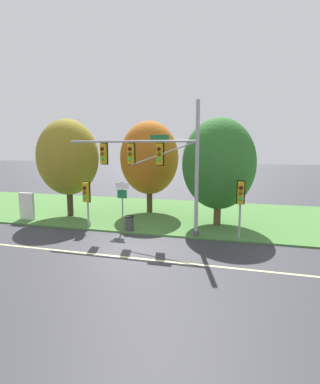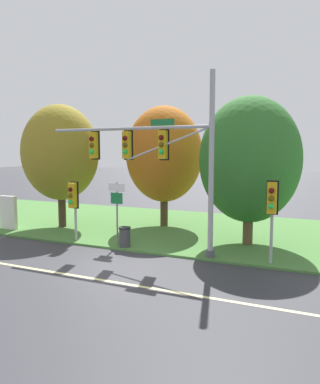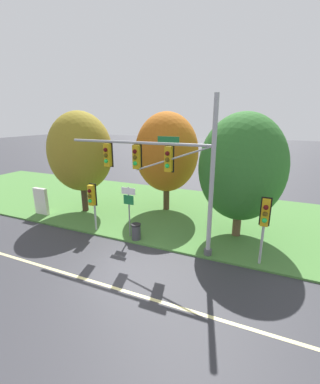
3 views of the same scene
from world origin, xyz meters
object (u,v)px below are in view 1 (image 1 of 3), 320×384
Objects in this scene: trash_bin at (129,223)px; pedestrian_signal_near_kerb at (86,195)px; tree_left_of_mast at (149,158)px; info_kiosk at (27,206)px; traffic_signal_mast at (156,160)px; pedestrian_signal_further_along at (241,197)px; tree_behind_signpost at (219,164)px; tree_nearest_road at (68,157)px; route_sign_post at (122,198)px.

pedestrian_signal_near_kerb is at bearing -179.71° from trash_bin.
tree_left_of_mast reaches higher than info_kiosk.
pedestrian_signal_further_along is at bearing 0.38° from traffic_signal_mast.
traffic_signal_mast is 1.14× the size of tree_left_of_mast.
tree_behind_signpost is (8.00, 2.87, 1.91)m from pedestrian_signal_near_kerb.
traffic_signal_mast is at bearing -5.13° from info_kiosk.
tree_nearest_road reaches higher than tree_behind_signpost.
tree_left_of_mast is at bearing 30.28° from info_kiosk.
info_kiosk is (-13.21, -2.02, -3.08)m from tree_behind_signpost.
route_sign_post is at bearing -25.07° from tree_nearest_road.
pedestrian_signal_further_along is 8.94m from tree_left_of_mast.
route_sign_post is at bearing -92.02° from tree_left_of_mast.
info_kiosk reaches higher than trash_bin.
trash_bin is at bearing 0.29° from pedestrian_signal_near_kerb.
info_kiosk is at bearing 174.14° from trash_bin.
tree_nearest_road is at bearing 154.93° from route_sign_post.
pedestrian_signal_further_along is at bearing -12.18° from tree_nearest_road.
traffic_signal_mast is 1.16× the size of tree_behind_signpost.
tree_nearest_road is at bearing 137.02° from pedestrian_signal_near_kerb.
route_sign_post is (2.36, 0.22, -0.12)m from pedestrian_signal_near_kerb.
pedestrian_signal_near_kerb is (-4.59, 0.03, -2.22)m from traffic_signal_mast.
route_sign_post is at bearing -154.83° from tree_behind_signpost.
trash_bin is at bearing -150.83° from tree_behind_signpost.
tree_nearest_road is 10.85m from tree_behind_signpost.
tree_nearest_road is 1.02× the size of tree_behind_signpost.
trash_bin is (0.35, -5.36, -3.78)m from tree_left_of_mast.
tree_nearest_road is 4.52m from info_kiosk.
route_sign_post is 5.63m from tree_left_of_mast.
tree_nearest_road reaches higher than pedestrian_signal_further_along.
tree_left_of_mast reaches higher than tree_behind_signpost.
tree_behind_signpost is at bearing 116.77° from pedestrian_signal_further_along.
pedestrian_signal_further_along is 0.46× the size of tree_nearest_road.
pedestrian_signal_further_along is 3.55× the size of trash_bin.
trash_bin is (-6.56, 0.02, -1.94)m from pedestrian_signal_further_along.
info_kiosk is (-7.75, -4.52, -3.31)m from tree_left_of_mast.
info_kiosk is 8.15m from trash_bin.
pedestrian_signal_near_kerb is at bearing -174.75° from route_sign_post.
pedestrian_signal_near_kerb is at bearing -9.22° from info_kiosk.
tree_nearest_road is at bearing -178.85° from tree_behind_signpost.
info_kiosk is (-7.57, 0.63, -1.05)m from route_sign_post.
traffic_signal_mast is at bearing -6.42° from route_sign_post.
tree_behind_signpost is at bearing 1.15° from tree_nearest_road.
route_sign_post is at bearing 159.11° from trash_bin.
traffic_signal_mast reaches higher than tree_nearest_road.
pedestrian_signal_near_kerb is at bearing -115.33° from tree_left_of_mast.
pedestrian_signal_near_kerb is 4.48m from tree_nearest_road.
route_sign_post is at bearing 173.58° from traffic_signal_mast.
tree_left_of_mast is 1.01× the size of tree_behind_signpost.
pedestrian_signal_near_kerb is 0.42× the size of tree_behind_signpost.
trash_bin is at bearing 178.35° from traffic_signal_mast.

